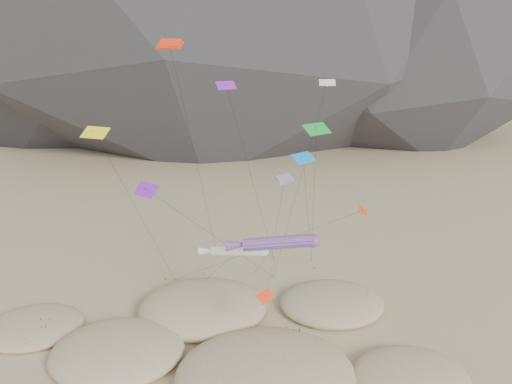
% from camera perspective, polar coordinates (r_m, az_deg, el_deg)
% --- Properties ---
extents(dunes, '(48.51, 36.53, 3.69)m').
position_cam_1_polar(dunes, '(50.26, -4.00, -19.58)').
color(dunes, '#CCB789').
rests_on(dunes, ground).
extents(dune_grass, '(41.38, 30.85, 1.58)m').
position_cam_1_polar(dune_grass, '(50.46, -4.18, -19.19)').
color(dune_grass, black).
rests_on(dune_grass, ground).
extents(kite_stakes, '(20.17, 5.28, 0.30)m').
position_cam_1_polar(kite_stakes, '(67.61, -1.65, -9.08)').
color(kite_stakes, '#3F2D1E').
rests_on(kite_stakes, ground).
extents(rainbow_tube_kite, '(9.17, 16.61, 12.76)m').
position_cam_1_polar(rainbow_tube_kite, '(48.26, 2.18, -5.84)').
color(rainbow_tube_kite, '#DD5B17').
rests_on(rainbow_tube_kite, ground).
extents(white_tube_kite, '(7.68, 11.18, 10.35)m').
position_cam_1_polar(white_tube_kite, '(51.49, -2.44, -6.77)').
color(white_tube_kite, white).
rests_on(white_tube_kite, ground).
extents(orange_parafoil, '(5.75, 16.25, 30.40)m').
position_cam_1_polar(orange_parafoil, '(49.52, -9.72, 15.84)').
color(orange_parafoil, '#FF310D').
rests_on(orange_parafoil, ground).
extents(multi_parafoil, '(2.50, 18.73, 17.84)m').
position_cam_1_polar(multi_parafoil, '(48.83, 3.25, 1.29)').
color(multi_parafoil, '#FD1A3E').
rests_on(multi_parafoil, ground).
extents(delta_kites, '(28.55, 22.00, 26.70)m').
position_cam_1_polar(delta_kites, '(49.45, -1.23, 3.24)').
color(delta_kites, purple).
rests_on(delta_kites, ground).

